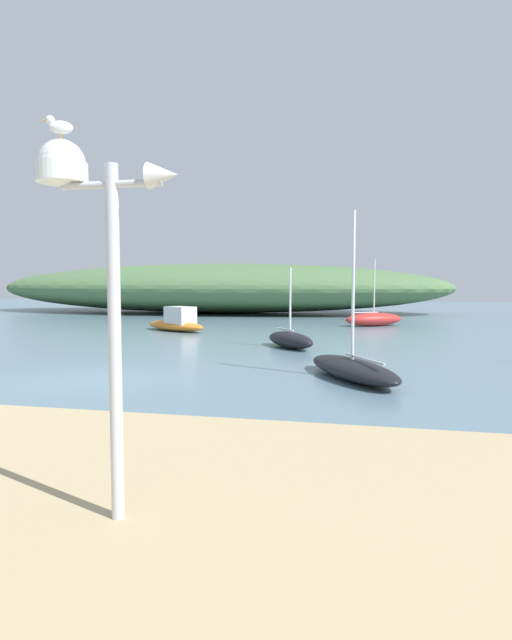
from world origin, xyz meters
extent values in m
plane|color=slate|center=(0.00, 0.00, 0.00)|extent=(120.00, 120.00, 0.00)
ellipsoid|color=#517547|center=(-5.89, 29.95, 2.05)|extent=(38.95, 13.45, 4.10)
cylinder|color=silver|center=(4.48, -7.20, 1.85)|extent=(0.12, 0.12, 3.30)
cylinder|color=silver|center=(4.48, -7.20, 3.31)|extent=(0.99, 0.07, 0.07)
cylinder|color=white|center=(3.98, -7.20, 3.44)|extent=(0.46, 0.46, 0.18)
sphere|color=white|center=(3.98, -7.20, 3.53)|extent=(0.42, 0.42, 0.42)
cone|color=silver|center=(4.97, -7.20, 3.37)|extent=(0.27, 0.24, 0.24)
cylinder|color=orange|center=(3.99, -7.21, 3.76)|extent=(0.01, 0.01, 0.05)
cylinder|color=orange|center=(3.97, -7.18, 3.76)|extent=(0.01, 0.01, 0.05)
ellipsoid|color=white|center=(3.98, -7.20, 3.85)|extent=(0.24, 0.17, 0.12)
ellipsoid|color=#9EA0A8|center=(3.98, -7.20, 3.87)|extent=(0.22, 0.15, 0.04)
sphere|color=white|center=(3.90, -7.23, 3.91)|extent=(0.08, 0.08, 0.08)
cone|color=gold|center=(3.84, -7.26, 3.90)|extent=(0.05, 0.04, 0.02)
ellipsoid|color=#B72D28|center=(7.22, 18.33, 0.38)|extent=(3.69, 2.88, 0.77)
cylinder|color=silver|center=(7.22, 18.33, 2.17)|extent=(0.08, 0.08, 3.26)
cylinder|color=silver|center=(6.76, 18.05, 0.79)|extent=(1.42, 0.90, 0.06)
ellipsoid|color=black|center=(6.43, 1.52, 0.25)|extent=(3.05, 4.13, 0.50)
cylinder|color=silver|center=(6.43, 1.52, 2.30)|extent=(0.08, 0.08, 3.89)
cylinder|color=silver|center=(6.73, 0.99, 0.60)|extent=(0.95, 1.62, 0.06)
ellipsoid|color=black|center=(3.98, 7.40, 0.30)|extent=(2.55, 2.94, 0.61)
cylinder|color=silver|center=(3.98, 7.40, 1.72)|extent=(0.08, 0.08, 2.60)
cylinder|color=silver|center=(3.71, 7.76, 0.67)|extent=(0.85, 1.10, 0.06)
ellipsoid|color=orange|center=(-2.80, 13.06, 0.27)|extent=(4.18, 3.18, 0.53)
cube|color=silver|center=(-2.45, 12.85, 0.80)|extent=(1.75, 1.60, 0.92)
camera|label=1|loc=(6.74, -11.48, 2.41)|focal=28.53mm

